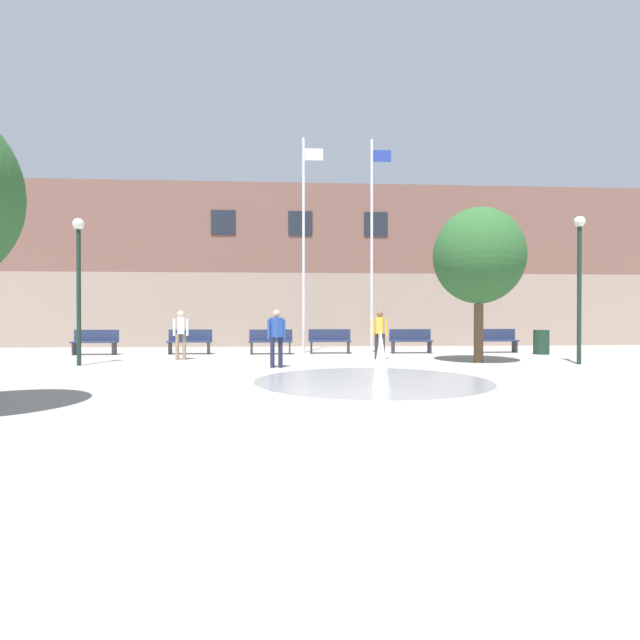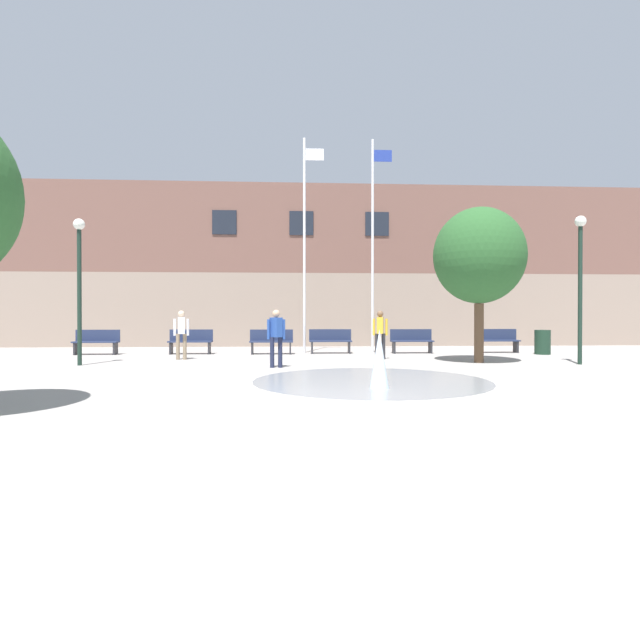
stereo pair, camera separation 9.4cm
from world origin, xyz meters
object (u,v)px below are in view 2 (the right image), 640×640
lamp_post_left_lane (79,271)px  trash_can (543,342)px  park_bench_left_of_flagpoles (191,341)px  street_tree_near_building (479,256)px  park_bench_center (330,341)px  adult_in_red (276,334)px  flagpole_left (305,239)px  flagpole_right (373,240)px  lamp_post_right_lane (580,269)px  park_bench_far_right (497,340)px  park_bench_far_left (96,342)px  adult_watching (181,331)px  adult_near_bench (380,331)px  park_bench_under_left_flagpole (271,341)px  park_bench_under_right_flagpole (412,341)px

lamp_post_left_lane → trash_can: 15.81m
park_bench_left_of_flagpoles → street_tree_near_building: size_ratio=0.34×
park_bench_left_of_flagpoles → park_bench_center: size_ratio=1.00×
adult_in_red → flagpole_left: 6.54m
park_bench_center → flagpole_right: (1.70, 0.44, 3.89)m
flagpole_right → lamp_post_left_lane: (-9.25, -4.54, -1.65)m
flagpole_right → lamp_post_right_lane: flagpole_right is taller
park_bench_far_right → flagpole_left: size_ratio=0.19×
park_bench_left_of_flagpoles → lamp_post_right_lane: 13.23m
park_bench_far_left → adult_watching: size_ratio=1.01×
flagpole_left → adult_in_red: bearing=-99.8°
trash_can → park_bench_far_left: bearing=177.2°
park_bench_far_right → flagpole_right: (-4.76, 0.44, 3.89)m
lamp_post_right_lane → trash_can: size_ratio=4.84×
park_bench_far_right → adult_in_red: bearing=-148.9°
trash_can → park_bench_left_of_flagpoles: bearing=176.1°
trash_can → adult_near_bench: bearing=-165.4°
park_bench_under_left_flagpole → park_bench_far_right: size_ratio=1.00×
park_bench_far_right → park_bench_left_of_flagpoles: bearing=-179.8°
adult_watching → park_bench_under_right_flagpole: bearing=89.1°
adult_watching → lamp_post_left_lane: lamp_post_left_lane is taller
park_bench_far_right → flagpole_right: size_ratio=0.19×
adult_in_red → lamp_post_left_lane: 6.01m
park_bench_left_of_flagpoles → lamp_post_left_lane: size_ratio=0.38×
adult_in_red → flagpole_left: bearing=132.5°
park_bench_center → lamp_post_left_lane: 8.88m
flagpole_left → street_tree_near_building: 6.87m
park_bench_far_left → adult_near_bench: adult_near_bench is taller
park_bench_far_left → park_bench_under_left_flagpole: 6.39m
adult_near_bench → adult_in_red: 4.14m
park_bench_under_right_flagpole → adult_watching: size_ratio=1.01×
adult_near_bench → flagpole_left: size_ratio=0.19×
adult_in_red → lamp_post_right_lane: (8.87, 0.41, 1.87)m
flagpole_right → lamp_post_right_lane: 7.48m
park_bench_center → trash_can: bearing=-6.7°
park_bench_far_left → flagpole_right: size_ratio=0.19×
park_bench_under_left_flagpole → flagpole_left: flagpole_left is taller
adult_watching → flagpole_left: flagpole_left is taller
park_bench_center → park_bench_far_left: bearing=-179.3°
park_bench_far_right → trash_can: (1.31, -0.92, -0.03)m
park_bench_center → flagpole_left: flagpole_left is taller
lamp_post_left_lane → street_tree_near_building: 11.78m
park_bench_under_left_flagpole → park_bench_left_of_flagpoles: bearing=176.0°
park_bench_center → flagpole_left: size_ratio=0.19×
flagpole_right → park_bench_left_of_flagpoles: bearing=-176.1°
park_bench_under_left_flagpole → flagpole_right: (3.92, 0.68, 3.89)m
park_bench_under_right_flagpole → adult_near_bench: bearing=-123.6°
park_bench_far_left → adult_watching: bearing=-32.5°
flagpole_left → lamp_post_left_lane: flagpole_left is taller
adult_near_bench → lamp_post_left_lane: size_ratio=0.38×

